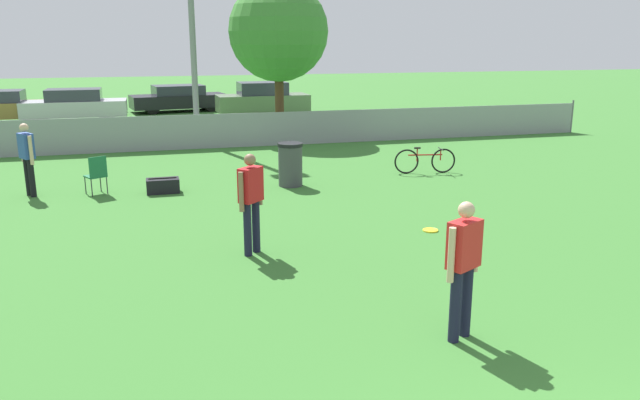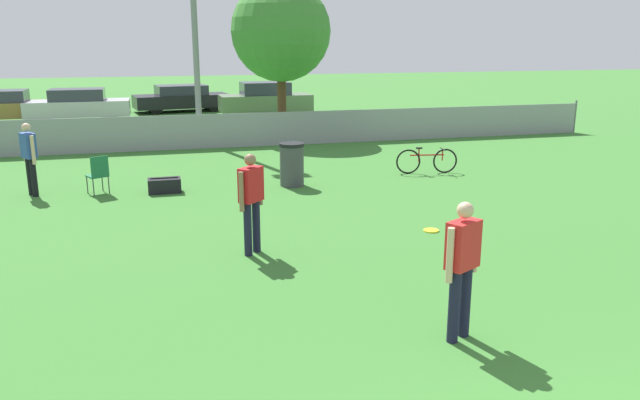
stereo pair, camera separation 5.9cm
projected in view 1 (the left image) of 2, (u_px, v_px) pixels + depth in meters
fence_backline at (265, 129)px, 20.50m from camera, size 23.53×0.07×1.21m
tree_near_pole at (278, 31)px, 21.96m from camera, size 3.53×3.53×5.47m
player_defender_red at (251, 197)px, 10.03m from camera, size 0.45×0.44×1.67m
player_thrower_red at (463, 261)px, 7.13m from camera, size 0.51×0.39×1.67m
spectator_in_blue at (27, 155)px, 13.80m from camera, size 0.39×0.48×1.64m
frisbee_disc at (430, 230)px, 11.48m from camera, size 0.29×0.29×0.03m
folding_chair_sideline at (97, 173)px, 14.05m from camera, size 0.54×0.55×0.89m
bicycle_sideline at (425, 161)px, 16.33m from camera, size 1.62×0.44×0.70m
trash_bin at (290, 164)px, 14.91m from camera, size 0.60×0.60×1.04m
gear_bag_sideline at (163, 186)px, 14.30m from camera, size 0.73×0.40×0.36m
parked_car_silver at (75, 105)px, 26.74m from camera, size 4.26×1.68×1.37m
parked_car_dark at (179, 98)px, 30.29m from camera, size 4.73×2.52×1.27m
parked_car_olive at (263, 100)px, 28.60m from camera, size 4.20×1.78×1.53m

